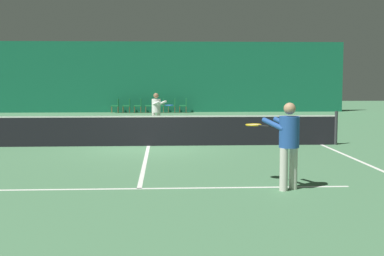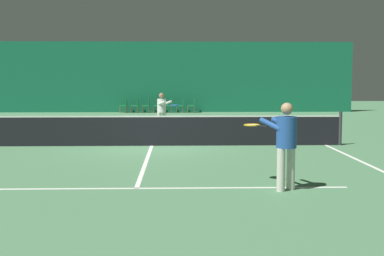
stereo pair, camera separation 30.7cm
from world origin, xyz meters
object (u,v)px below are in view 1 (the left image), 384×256
player_far (157,109)px  courtside_chair_0 (116,105)px  courtside_chair_3 (150,105)px  courtside_chair_6 (184,105)px  courtside_chair_1 (128,105)px  courtside_chair_2 (139,105)px  courtside_chair_5 (173,105)px  tennis_net (148,130)px  player_near (287,139)px  courtside_chair_4 (162,105)px

player_far → courtside_chair_0: (-2.55, 10.75, -0.40)m
courtside_chair_3 → courtside_chair_6: size_ratio=1.00×
player_far → courtside_chair_0: 11.06m
player_far → courtside_chair_1: size_ratio=1.80×
player_far → courtside_chair_2: 10.83m
player_far → courtside_chair_3: bearing=149.8°
courtside_chair_0 → courtside_chair_2: 1.35m
player_far → courtside_chair_3: (-0.52, 10.75, -0.40)m
courtside_chair_5 → courtside_chair_6: (0.67, 0.00, 0.00)m
courtside_chair_6 → courtside_chair_2: bearing=-90.0°
player_far → courtside_chair_0: size_ratio=1.80×
courtside_chair_3 → courtside_chair_1: bearing=-90.0°
tennis_net → courtside_chair_0: tennis_net is taller
tennis_net → courtside_chair_3: bearing=91.2°
courtside_chair_0 → courtside_chair_1: bearing=90.0°
player_near → courtside_chair_1: (-4.50, 21.96, -0.49)m
player_near → courtside_chair_2: 22.29m
player_far → courtside_chair_4: bearing=146.2°
tennis_net → courtside_chair_3: size_ratio=14.29×
courtside_chair_4 → courtside_chair_5: bearing=90.0°
courtside_chair_3 → courtside_chair_4: same height
courtside_chair_1 → player_far: bearing=9.9°
player_near → courtside_chair_1: player_near is taller
courtside_chair_3 → tennis_net: bearing=1.2°
courtside_chair_4 → courtside_chair_6: (1.35, 0.00, 0.00)m
player_near → player_far: player_near is taller
player_far → courtside_chair_5: 10.79m
courtside_chair_2 → courtside_chair_4: same height
player_far → courtside_chair_1: 10.92m
courtside_chair_0 → courtside_chair_1: size_ratio=1.00×
tennis_net → courtside_chair_4: 15.34m
courtside_chair_0 → courtside_chair_6: size_ratio=1.00×
player_near → courtside_chair_5: bearing=-28.5°
tennis_net → player_near: (2.84, -6.62, 0.46)m
player_far → courtside_chair_6: size_ratio=1.80×
player_far → courtside_chair_6: bearing=139.0°
courtside_chair_5 → courtside_chair_2: bearing=-90.0°
courtside_chair_2 → player_near: bearing=9.9°
player_near → courtside_chair_6: 21.99m
tennis_net → player_near: player_near is taller
player_far → courtside_chair_5: (0.83, 10.75, -0.40)m
tennis_net → courtside_chair_0: 15.52m
player_near → courtside_chair_5: (-1.81, 21.96, -0.49)m
courtside_chair_3 → courtside_chair_2: bearing=-90.0°
courtside_chair_0 → courtside_chair_6: same height
courtside_chair_2 → courtside_chair_3: bearing=90.0°
tennis_net → player_near: size_ratio=7.17×
courtside_chair_1 → courtside_chair_4: (2.02, 0.00, 0.00)m
tennis_net → player_far: size_ratio=7.94×
courtside_chair_0 → player_near: bearing=13.3°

